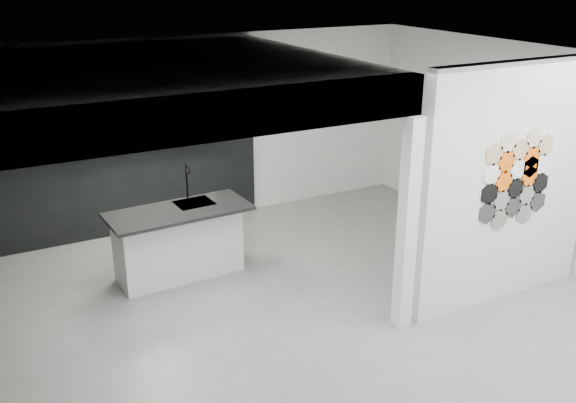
{
  "coord_description": "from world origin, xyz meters",
  "views": [
    {
      "loc": [
        -3.19,
        -5.86,
        3.76
      ],
      "look_at": [
        0.1,
        0.3,
        1.15
      ],
      "focal_mm": 40.0,
      "sensor_mm": 36.0,
      "label": 1
    }
  ],
  "objects_px": {
    "bottle_dark": "(99,146)",
    "utensil_cup": "(45,154)",
    "kettle": "(179,136)",
    "kitchen_island": "(179,241)",
    "stockpot": "(16,155)",
    "partition_panel": "(508,185)",
    "glass_vase": "(210,132)",
    "glass_bowl": "(209,134)"
  },
  "relations": [
    {
      "from": "bottle_dark",
      "to": "utensil_cup",
      "type": "distance_m",
      "value": 0.7
    },
    {
      "from": "partition_panel",
      "to": "glass_bowl",
      "type": "distance_m",
      "value": 4.4
    },
    {
      "from": "partition_panel",
      "to": "kitchen_island",
      "type": "relative_size",
      "value": 1.58
    },
    {
      "from": "kettle",
      "to": "utensil_cup",
      "type": "bearing_deg",
      "value": 162.91
    },
    {
      "from": "kitchen_island",
      "to": "glass_bowl",
      "type": "relative_size",
      "value": 14.16
    },
    {
      "from": "partition_panel",
      "to": "kettle",
      "type": "bearing_deg",
      "value": 123.38
    },
    {
      "from": "glass_vase",
      "to": "bottle_dark",
      "type": "height_order",
      "value": "glass_vase"
    },
    {
      "from": "glass_vase",
      "to": "utensil_cup",
      "type": "height_order",
      "value": "glass_vase"
    },
    {
      "from": "utensil_cup",
      "to": "stockpot",
      "type": "bearing_deg",
      "value": 180.0
    },
    {
      "from": "partition_panel",
      "to": "bottle_dark",
      "type": "relative_size",
      "value": 19.68
    },
    {
      "from": "stockpot",
      "to": "glass_bowl",
      "type": "distance_m",
      "value": 2.67
    },
    {
      "from": "partition_panel",
      "to": "bottle_dark",
      "type": "height_order",
      "value": "partition_panel"
    },
    {
      "from": "kitchen_island",
      "to": "stockpot",
      "type": "distance_m",
      "value": 2.44
    },
    {
      "from": "kitchen_island",
      "to": "stockpot",
      "type": "xyz_separation_m",
      "value": [
        -1.61,
        1.58,
        0.94
      ]
    },
    {
      "from": "bottle_dark",
      "to": "glass_bowl",
      "type": "bearing_deg",
      "value": 0.0
    },
    {
      "from": "stockpot",
      "to": "glass_bowl",
      "type": "bearing_deg",
      "value": 0.0
    },
    {
      "from": "kitchen_island",
      "to": "kettle",
      "type": "height_order",
      "value": "kettle"
    },
    {
      "from": "stockpot",
      "to": "glass_bowl",
      "type": "relative_size",
      "value": 1.87
    },
    {
      "from": "partition_panel",
      "to": "bottle_dark",
      "type": "xyz_separation_m",
      "value": [
        -3.71,
        3.87,
        -0.01
      ]
    },
    {
      "from": "kettle",
      "to": "bottle_dark",
      "type": "distance_m",
      "value": 1.16
    },
    {
      "from": "partition_panel",
      "to": "glass_vase",
      "type": "height_order",
      "value": "partition_panel"
    },
    {
      "from": "kitchen_island",
      "to": "glass_vase",
      "type": "xyz_separation_m",
      "value": [
        1.08,
        1.58,
        0.92
      ]
    },
    {
      "from": "kettle",
      "to": "partition_panel",
      "type": "bearing_deg",
      "value": -73.71
    },
    {
      "from": "glass_vase",
      "to": "utensil_cup",
      "type": "xyz_separation_m",
      "value": [
        -2.33,
        0.0,
        -0.02
      ]
    },
    {
      "from": "stockpot",
      "to": "kettle",
      "type": "bearing_deg",
      "value": 0.0
    },
    {
      "from": "glass_vase",
      "to": "partition_panel",
      "type": "bearing_deg",
      "value": -61.77
    },
    {
      "from": "bottle_dark",
      "to": "stockpot",
      "type": "bearing_deg",
      "value": 180.0
    },
    {
      "from": "kitchen_island",
      "to": "bottle_dark",
      "type": "distance_m",
      "value": 1.91
    },
    {
      "from": "glass_bowl",
      "to": "kitchen_island",
      "type": "bearing_deg",
      "value": -123.92
    },
    {
      "from": "kitchen_island",
      "to": "kettle",
      "type": "relative_size",
      "value": 9.88
    },
    {
      "from": "kitchen_island",
      "to": "stockpot",
      "type": "height_order",
      "value": "stockpot"
    },
    {
      "from": "kitchen_island",
      "to": "kettle",
      "type": "distance_m",
      "value": 1.93
    },
    {
      "from": "glass_vase",
      "to": "utensil_cup",
      "type": "bearing_deg",
      "value": 180.0
    },
    {
      "from": "kitchen_island",
      "to": "glass_vase",
      "type": "relative_size",
      "value": 11.73
    },
    {
      "from": "partition_panel",
      "to": "utensil_cup",
      "type": "relative_size",
      "value": 25.28
    },
    {
      "from": "bottle_dark",
      "to": "kettle",
      "type": "bearing_deg",
      "value": 0.0
    },
    {
      "from": "stockpot",
      "to": "kettle",
      "type": "distance_m",
      "value": 2.22
    },
    {
      "from": "kettle",
      "to": "bottle_dark",
      "type": "bearing_deg",
      "value": 162.91
    },
    {
      "from": "bottle_dark",
      "to": "glass_vase",
      "type": "bearing_deg",
      "value": 0.0
    },
    {
      "from": "kitchen_island",
      "to": "glass_vase",
      "type": "height_order",
      "value": "glass_vase"
    },
    {
      "from": "kitchen_island",
      "to": "utensil_cup",
      "type": "xyz_separation_m",
      "value": [
        -1.25,
        1.58,
        0.9
      ]
    },
    {
      "from": "bottle_dark",
      "to": "utensil_cup",
      "type": "xyz_separation_m",
      "value": [
        -0.7,
        0.0,
        -0.02
      ]
    }
  ]
}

